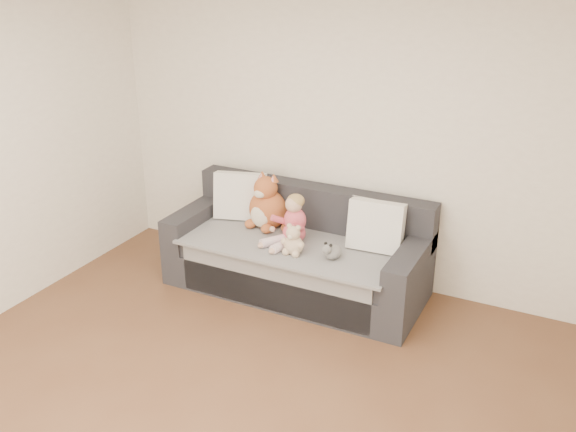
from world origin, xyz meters
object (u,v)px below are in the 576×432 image
at_px(toddler, 292,223).
at_px(sippy_cup, 293,242).
at_px(teddy_bear, 293,242).
at_px(sofa, 298,255).
at_px(plush_cat, 267,206).

distance_m(toddler, sippy_cup, 0.18).
xyz_separation_m(toddler, teddy_bear, (0.11, -0.20, -0.07)).
relative_size(toddler, sippy_cup, 4.25).
bearing_deg(sippy_cup, sofa, 103.10).
xyz_separation_m(sofa, teddy_bear, (0.10, -0.29, 0.27)).
bearing_deg(sofa, teddy_bear, -71.49).
distance_m(plush_cat, sippy_cup, 0.53).
bearing_deg(sofa, sippy_cup, -76.90).
bearing_deg(toddler, sippy_cup, -37.76).
height_order(sofa, teddy_bear, sofa).
distance_m(sofa, teddy_bear, 0.41).
relative_size(sofa, toddler, 5.08).
relative_size(sofa, teddy_bear, 8.34).
xyz_separation_m(plush_cat, sippy_cup, (0.40, -0.31, -0.14)).
xyz_separation_m(toddler, sippy_cup, (0.06, -0.11, -0.12)).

